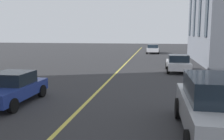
# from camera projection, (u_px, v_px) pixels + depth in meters

# --- Properties ---
(lane_centre_line) EXTENTS (80.00, 0.16, 0.01)m
(lane_centre_line) POSITION_uv_depth(u_px,v_px,m) (108.00, 81.00, 16.32)
(lane_centre_line) COLOR #D8C64C
(lane_centre_line) RESTS_ON ground_plane
(car_white_parked_b) EXTENTS (3.90, 1.89, 1.40)m
(car_white_parked_b) POSITION_uv_depth(u_px,v_px,m) (178.00, 63.00, 20.30)
(car_white_parked_b) COLOR silver
(car_white_parked_b) RESTS_ON ground_plane
(car_blue_mid) EXTENTS (3.90, 1.89, 1.40)m
(car_blue_mid) POSITION_uv_depth(u_px,v_px,m) (12.00, 88.00, 11.20)
(car_blue_mid) COLOR navy
(car_blue_mid) RESTS_ON ground_plane
(car_white_trailing) EXTENTS (4.40, 1.95, 1.37)m
(car_white_trailing) POSITION_uv_depth(u_px,v_px,m) (153.00, 49.00, 38.95)
(car_white_trailing) COLOR silver
(car_white_trailing) RESTS_ON ground_plane
(car_silver_far) EXTENTS (4.70, 2.14, 1.88)m
(car_silver_far) POSITION_uv_depth(u_px,v_px,m) (216.00, 106.00, 7.44)
(car_silver_far) COLOR #B7BABF
(car_silver_far) RESTS_ON ground_plane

